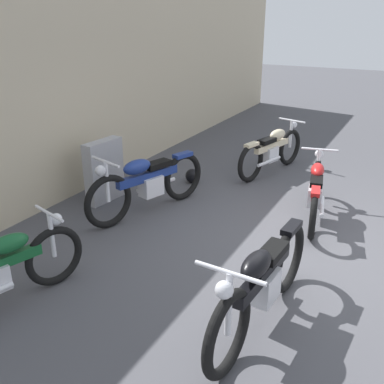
{
  "coord_description": "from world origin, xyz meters",
  "views": [
    {
      "loc": [
        -5.28,
        -1.0,
        2.86
      ],
      "look_at": [
        -0.25,
        1.65,
        0.55
      ],
      "focal_mm": 41.9,
      "sensor_mm": 36.0,
      "label": 1
    }
  ],
  "objects_px": {
    "motorcycle_blue": "(147,183)",
    "helmet": "(192,176)",
    "stone_marker": "(104,171)",
    "motorcycle_red": "(315,191)",
    "motorcycle_black": "(262,284)",
    "motorcycle_cream": "(272,150)"
  },
  "relations": [
    {
      "from": "helmet",
      "to": "motorcycle_black",
      "type": "height_order",
      "value": "motorcycle_black"
    },
    {
      "from": "motorcycle_red",
      "to": "motorcycle_black",
      "type": "relative_size",
      "value": 0.89
    },
    {
      "from": "stone_marker",
      "to": "motorcycle_red",
      "type": "bearing_deg",
      "value": -74.0
    },
    {
      "from": "helmet",
      "to": "motorcycle_cream",
      "type": "height_order",
      "value": "motorcycle_cream"
    },
    {
      "from": "helmet",
      "to": "motorcycle_black",
      "type": "bearing_deg",
      "value": -142.8
    },
    {
      "from": "motorcycle_red",
      "to": "motorcycle_blue",
      "type": "relative_size",
      "value": 0.91
    },
    {
      "from": "motorcycle_blue",
      "to": "helmet",
      "type": "bearing_deg",
      "value": -162.9
    },
    {
      "from": "stone_marker",
      "to": "motorcycle_black",
      "type": "distance_m",
      "value": 3.74
    },
    {
      "from": "motorcycle_cream",
      "to": "motorcycle_black",
      "type": "distance_m",
      "value": 4.54
    },
    {
      "from": "stone_marker",
      "to": "motorcycle_blue",
      "type": "relative_size",
      "value": 0.46
    },
    {
      "from": "motorcycle_cream",
      "to": "motorcycle_red",
      "type": "distance_m",
      "value": 2.03
    },
    {
      "from": "motorcycle_cream",
      "to": "motorcycle_blue",
      "type": "relative_size",
      "value": 0.92
    },
    {
      "from": "motorcycle_black",
      "to": "stone_marker",
      "type": "bearing_deg",
      "value": -115.14
    },
    {
      "from": "helmet",
      "to": "motorcycle_cream",
      "type": "bearing_deg",
      "value": -41.93
    },
    {
      "from": "stone_marker",
      "to": "motorcycle_red",
      "type": "relative_size",
      "value": 0.51
    },
    {
      "from": "stone_marker",
      "to": "motorcycle_blue",
      "type": "bearing_deg",
      "value": -95.68
    },
    {
      "from": "motorcycle_red",
      "to": "motorcycle_cream",
      "type": "bearing_deg",
      "value": 24.66
    },
    {
      "from": "stone_marker",
      "to": "helmet",
      "type": "xyz_separation_m",
      "value": [
        1.35,
        -0.87,
        -0.37
      ]
    },
    {
      "from": "motorcycle_red",
      "to": "motorcycle_black",
      "type": "height_order",
      "value": "motorcycle_black"
    },
    {
      "from": "stone_marker",
      "to": "motorcycle_cream",
      "type": "xyz_separation_m",
      "value": [
        2.53,
        -1.94,
        -0.06
      ]
    },
    {
      "from": "helmet",
      "to": "motorcycle_cream",
      "type": "distance_m",
      "value": 1.62
    },
    {
      "from": "motorcycle_cream",
      "to": "motorcycle_blue",
      "type": "xyz_separation_m",
      "value": [
        -2.62,
        1.07,
        0.04
      ]
    }
  ]
}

